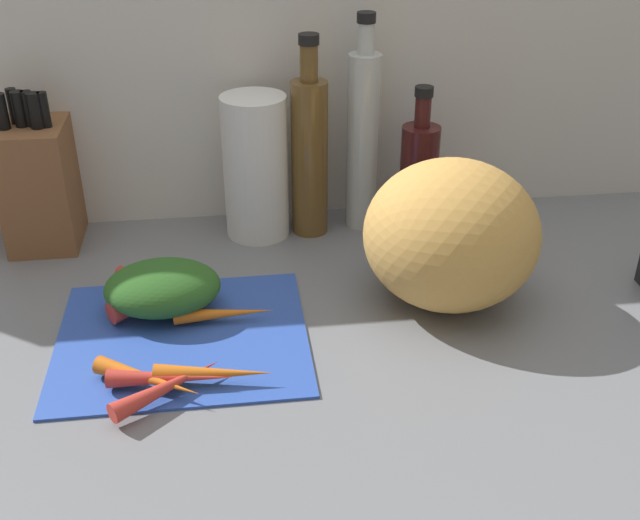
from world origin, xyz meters
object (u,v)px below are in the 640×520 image
Objects in this scene: carrot_4 at (168,387)px; knife_block at (39,182)px; cutting_board at (182,336)px; bottle_2 at (419,174)px; bottle_1 at (363,138)px; paper_towel_roll at (256,167)px; winter_squash at (451,235)px; carrot_3 at (224,313)px; carrot_1 at (170,378)px; carrot_2 at (152,297)px; bottle_0 at (310,154)px; carrot_5 at (148,379)px; carrot_0 at (148,281)px; carrot_6 at (214,373)px.

knife_block is at bearing 115.73° from carrot_4.
bottle_2 reaches higher than cutting_board.
bottle_1 is at bearing 54.66° from carrot_4.
paper_towel_roll reaches higher than carrot_4.
carrot_3 is at bearing -175.11° from winter_squash.
carrot_1 is at bearing -63.16° from knife_block.
bottle_1 is at bearing 3.47° from paper_towel_roll.
carrot_2 is 32.01cm from knife_block.
carrot_4 is 49.73cm from bottle_0.
carrot_1 is 0.46× the size of bottle_0.
bottle_2 reaches higher than carrot_2.
carrot_5 is (-9.51, -13.46, 0.07)cm from carrot_3.
winter_squash is (32.33, 2.77, 8.71)cm from carrot_3.
paper_towel_roll is at bearing 45.39° from carrot_0.
winter_squash is at bearing 25.69° from carrot_6.
knife_block is at bearing 177.52° from bottle_2.
carrot_6 reaches higher than carrot_3.
winter_squash is at bearing -23.64° from knife_block.
carrot_0 is 44.85cm from winter_squash.
carrot_2 is 11.11cm from carrot_3.
paper_towel_roll is at bearing 136.12° from winter_squash.
carrot_1 is at bearing -116.54° from carrot_3.
carrot_3 is 0.94× the size of carrot_6.
carrot_4 is 0.45× the size of bottle_0.
carrot_2 reaches higher than carrot_1.
carrot_5 is at bearing -111.06° from paper_towel_roll.
knife_block is 53.19cm from bottle_1.
carrot_5 is 8.01cm from carrot_6.
carrot_5 is 55.89cm from bottle_1.
cutting_board is at bearing 111.30° from carrot_6.
carrot_1 is (-1.05, -11.04, 1.58)cm from cutting_board.
winter_squash is at bearing -72.92° from bottle_1.
carrot_2 is 20.11cm from carrot_6.
bottle_0 is 9.35cm from bottle_1.
bottle_0 is at bearing 60.98° from carrot_3.
paper_towel_roll is (13.16, 41.39, 9.99)cm from carrot_1.
paper_towel_roll is at bearing 178.10° from bottle_0.
carrot_0 is at bearing 93.79° from carrot_5.
carrot_2 is 0.38× the size of bottle_0.
carrot_3 is 0.55× the size of winter_squash.
carrot_0 is (-5.31, 12.69, 1.58)cm from cutting_board.
carrot_4 is (-1.26, -12.77, 1.66)cm from cutting_board.
cutting_board is at bearing -67.28° from carrot_0.
winter_squash is 30.23cm from bottle_0.
carrot_5 is 0.59× the size of bottle_2.
winter_squash reaches higher than carrot_2.
bottle_1 reaches higher than carrot_2.
carrot_6 is 51.46cm from bottle_1.
carrot_4 is 59.05cm from bottle_2.
carrot_5 is 0.44× the size of bottle_0.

